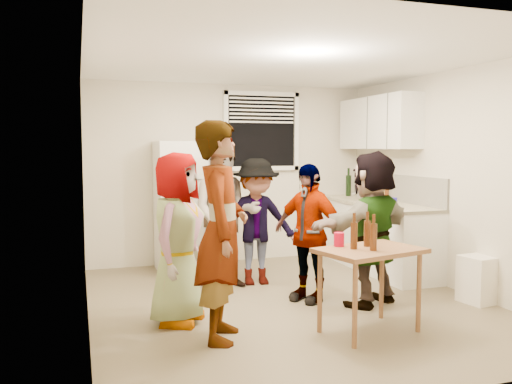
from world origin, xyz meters
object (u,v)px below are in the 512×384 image
object	(u,v)px
refrigerator	(184,206)
guest_grey	(178,322)
blue_cup	(393,208)
guest_back_left	(226,287)
beer_bottle_counter	(387,205)
beer_bottle_table	(354,249)
kettle	(364,200)
wine_bottle	(348,196)
guest_stripe	(222,338)
guest_orange	(371,304)
trash_bin	(479,279)
serving_table	(369,332)
guest_back_right	(256,284)
red_cup	(339,246)
guest_black	(308,300)

from	to	relation	value
refrigerator	guest_grey	size ratio (longest dim) A/B	1.08
blue_cup	guest_back_left	xyz separation A→B (m)	(-1.96, 0.41, -0.90)
beer_bottle_counter	beer_bottle_table	xyz separation A→B (m)	(-1.41, -1.76, -0.16)
kettle	wine_bottle	world-z (taller)	wine_bottle
guest_stripe	guest_orange	size ratio (longest dim) A/B	1.16
beer_bottle_counter	trash_bin	world-z (taller)	beer_bottle_counter
blue_cup	guest_stripe	world-z (taller)	blue_cup
beer_bottle_counter	serving_table	world-z (taller)	beer_bottle_counter
refrigerator	trash_bin	xyz separation A→B (m)	(2.65, -2.47, -0.60)
wine_bottle	beer_bottle_table	distance (m)	3.43
trash_bin	beer_bottle_table	xyz separation A→B (m)	(-1.71, -0.43, 0.49)
serving_table	guest_orange	distance (m)	0.87
trash_bin	serving_table	size ratio (longest dim) A/B	0.56
wine_bottle	blue_cup	xyz separation A→B (m)	(-0.25, -1.60, 0.00)
wine_bottle	serving_table	bearing A→B (deg)	-114.62
guest_grey	guest_back_left	world-z (taller)	guest_back_left
wine_bottle	guest_back_right	distance (m)	2.34
guest_orange	serving_table	bearing A→B (deg)	34.20
guest_stripe	guest_back_right	xyz separation A→B (m)	(0.86, 1.67, 0.00)
guest_stripe	guest_back_left	size ratio (longest dim) A/B	1.08
blue_cup	guest_back_right	distance (m)	1.87
red_cup	guest_back_left	bearing A→B (deg)	108.86
guest_grey	red_cup	bearing A→B (deg)	-83.64
blue_cup	guest_back_right	size ratio (longest dim) A/B	0.08
beer_bottle_counter	guest_back_left	bearing A→B (deg)	176.94
kettle	blue_cup	distance (m)	0.97
red_cup	guest_grey	world-z (taller)	red_cup
guest_black	beer_bottle_table	bearing A→B (deg)	-32.59
beer_bottle_counter	trash_bin	size ratio (longest dim) A/B	0.44
refrigerator	guest_back_left	bearing A→B (deg)	-74.17
guest_stripe	red_cup	bearing A→B (deg)	-74.33
kettle	beer_bottle_counter	world-z (taller)	beer_bottle_counter
kettle	trash_bin	xyz separation A→B (m)	(0.25, -1.99, -0.65)
guest_black	red_cup	bearing A→B (deg)	-36.99
beer_bottle_counter	guest_back_left	size ratio (longest dim) A/B	0.13
beer_bottle_counter	red_cup	bearing A→B (deg)	-132.53
guest_orange	wine_bottle	bearing A→B (deg)	-136.76
serving_table	guest_grey	distance (m)	1.74
beer_bottle_counter	guest_orange	bearing A→B (deg)	-127.93
kettle	guest_back_right	world-z (taller)	kettle
blue_cup	guest_stripe	bearing A→B (deg)	-153.11
kettle	trash_bin	distance (m)	2.11
blue_cup	beer_bottle_table	xyz separation A→B (m)	(-1.31, -1.45, -0.16)
refrigerator	guest_back_left	xyz separation A→B (m)	(0.29, -1.03, -0.85)
serving_table	guest_stripe	size ratio (longest dim) A/B	0.48
blue_cup	red_cup	bearing A→B (deg)	-136.55
trash_bin	guest_back_right	size ratio (longest dim) A/B	0.33
blue_cup	trash_bin	distance (m)	1.28
guest_back_right	guest_black	world-z (taller)	guest_back_right
wine_bottle	guest_grey	xyz separation A→B (m)	(-2.96, -2.29, -0.90)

